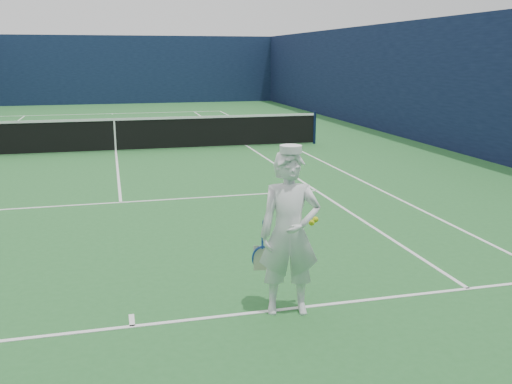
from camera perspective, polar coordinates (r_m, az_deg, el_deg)
ground at (r=17.89m, az=-13.84°, el=3.96°), size 80.00×80.00×0.00m
court_markings at (r=17.89m, az=-13.84°, el=3.98°), size 11.03×23.83×0.01m
windscreen_fence at (r=17.68m, az=-14.20°, el=10.36°), size 20.12×36.12×4.00m
tennis_net at (r=17.81m, az=-13.94°, el=5.72°), size 12.88×0.09×1.07m
tennis_player at (r=6.32m, az=3.36°, el=-4.12°), size 0.76×0.61×1.91m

